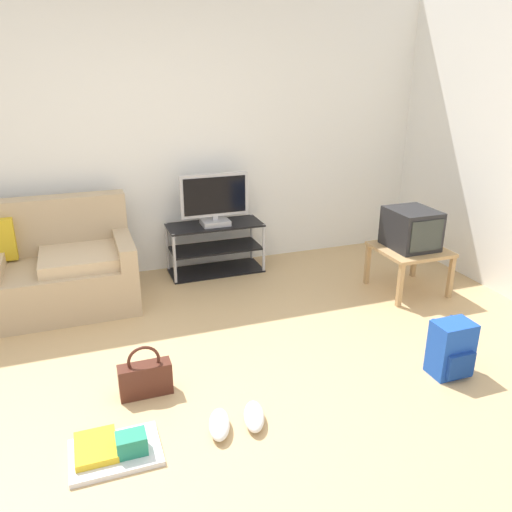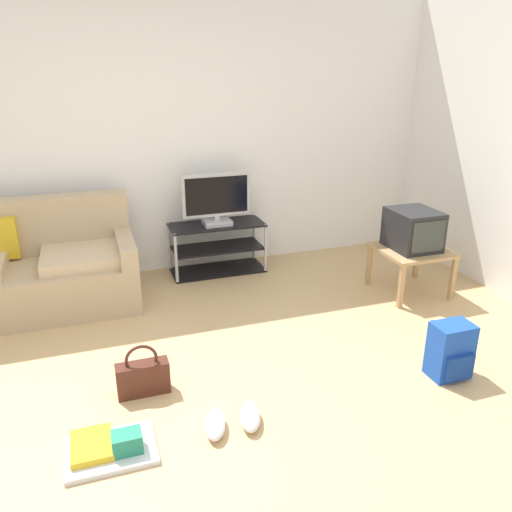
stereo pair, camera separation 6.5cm
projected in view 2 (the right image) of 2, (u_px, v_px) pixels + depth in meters
ground_plane at (199, 413)px, 3.11m from camera, size 9.00×9.80×0.02m
wall_back at (135, 136)px, 4.80m from camera, size 9.00×0.10×2.70m
couch at (26, 271)px, 4.34m from camera, size 1.80×0.85×0.90m
tv_stand at (217, 248)px, 5.14m from camera, size 0.93×0.40×0.50m
flat_tv at (216, 200)px, 4.94m from camera, size 0.67×0.22×0.51m
side_table at (411, 254)px, 4.63m from camera, size 0.59×0.59×0.42m
crt_tv at (413, 229)px, 4.56m from camera, size 0.39×0.45×0.35m
backpack at (450, 351)px, 3.41m from camera, size 0.27×0.26×0.39m
handbag at (143, 377)px, 3.25m from camera, size 0.33×0.11×0.35m
sneakers_pair at (233, 420)px, 2.97m from camera, size 0.40×0.29×0.09m
floor_tray at (110, 447)px, 2.77m from camera, size 0.48×0.35×0.14m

